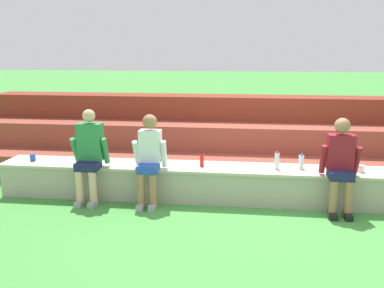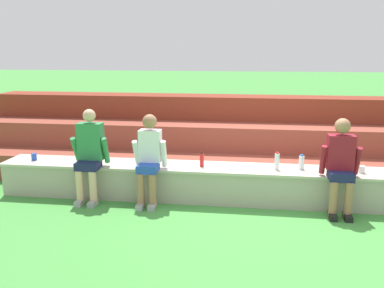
% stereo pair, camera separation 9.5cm
% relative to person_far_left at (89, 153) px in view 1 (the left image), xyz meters
% --- Properties ---
extents(ground_plane, '(80.00, 80.00, 0.00)m').
position_rel_person_far_left_xyz_m(ground_plane, '(2.64, -0.00, -0.76)').
color(ground_plane, '#428E3D').
extents(stone_seating_wall, '(8.27, 0.64, 0.53)m').
position_rel_person_far_left_xyz_m(stone_seating_wall, '(2.64, 0.29, -0.48)').
color(stone_seating_wall, '#A8A08E').
rests_on(stone_seating_wall, ground).
extents(brick_bleachers, '(10.89, 2.04, 1.39)m').
position_rel_person_far_left_xyz_m(brick_bleachers, '(2.64, 1.94, -0.22)').
color(brick_bleachers, brown).
rests_on(brick_bleachers, ground).
extents(person_far_left, '(0.55, 0.52, 1.41)m').
position_rel_person_far_left_xyz_m(person_far_left, '(0.00, 0.00, 0.00)').
color(person_far_left, '#DBAD89').
rests_on(person_far_left, ground).
extents(person_left_of_center, '(0.50, 0.54, 1.35)m').
position_rel_person_far_left_xyz_m(person_left_of_center, '(0.93, -0.01, -0.03)').
color(person_left_of_center, '#996B4C').
rests_on(person_left_of_center, ground).
extents(person_center, '(0.54, 0.51, 1.36)m').
position_rel_person_far_left_xyz_m(person_center, '(3.65, -0.03, -0.02)').
color(person_center, '#996B4C').
rests_on(person_center, ground).
extents(water_bottle_near_left, '(0.07, 0.07, 0.27)m').
position_rel_person_far_left_xyz_m(water_bottle_near_left, '(2.81, 0.27, -0.10)').
color(water_bottle_near_left, silver).
rests_on(water_bottle_near_left, stone_seating_wall).
extents(water_bottle_mid_left, '(0.08, 0.08, 0.22)m').
position_rel_person_far_left_xyz_m(water_bottle_mid_left, '(3.17, 0.34, -0.12)').
color(water_bottle_mid_left, silver).
rests_on(water_bottle_mid_left, stone_seating_wall).
extents(water_bottle_center_gap, '(0.06, 0.06, 0.23)m').
position_rel_person_far_left_xyz_m(water_bottle_center_gap, '(1.68, 0.28, -0.12)').
color(water_bottle_center_gap, red).
rests_on(water_bottle_center_gap, stone_seating_wall).
extents(plastic_cup_left_end, '(0.09, 0.09, 0.10)m').
position_rel_person_far_left_xyz_m(plastic_cup_left_end, '(4.02, 0.26, -0.18)').
color(plastic_cup_left_end, white).
rests_on(plastic_cup_left_end, stone_seating_wall).
extents(plastic_cup_middle, '(0.09, 0.09, 0.11)m').
position_rel_person_far_left_xyz_m(plastic_cup_middle, '(-1.06, 0.27, -0.17)').
color(plastic_cup_middle, blue).
rests_on(plastic_cup_middle, stone_seating_wall).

